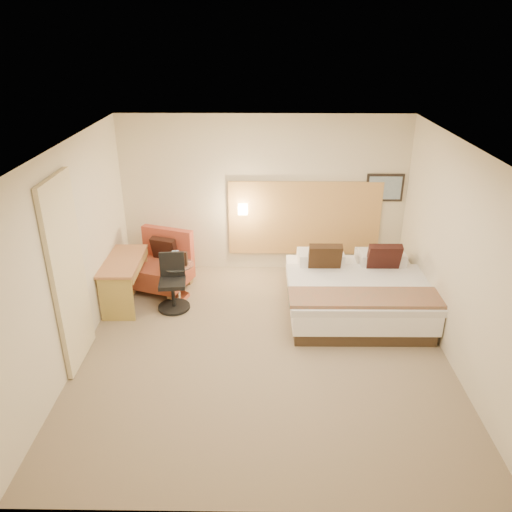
{
  "coord_description": "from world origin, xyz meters",
  "views": [
    {
      "loc": [
        -0.02,
        -5.59,
        3.93
      ],
      "look_at": [
        -0.11,
        0.74,
        1.03
      ],
      "focal_mm": 35.0,
      "sensor_mm": 36.0,
      "label": 1
    }
  ],
  "objects_px": {
    "bed": "(355,291)",
    "desk": "(125,269)",
    "lounge_chair": "(162,266)",
    "side_table": "(178,279)",
    "desk_chair": "(173,287)"
  },
  "relations": [
    {
      "from": "bed",
      "to": "desk",
      "type": "xyz_separation_m",
      "value": [
        -3.49,
        0.2,
        0.25
      ]
    },
    {
      "from": "lounge_chair",
      "to": "desk_chair",
      "type": "bearing_deg",
      "value": -66.59
    },
    {
      "from": "side_table",
      "to": "desk_chair",
      "type": "bearing_deg",
      "value": -94.29
    },
    {
      "from": "lounge_chair",
      "to": "desk_chair",
      "type": "distance_m",
      "value": 0.74
    },
    {
      "from": "lounge_chair",
      "to": "desk",
      "type": "distance_m",
      "value": 0.72
    },
    {
      "from": "bed",
      "to": "side_table",
      "type": "relative_size",
      "value": 3.59
    },
    {
      "from": "lounge_chair",
      "to": "side_table",
      "type": "bearing_deg",
      "value": -48.45
    },
    {
      "from": "side_table",
      "to": "desk",
      "type": "height_order",
      "value": "desk"
    },
    {
      "from": "bed",
      "to": "lounge_chair",
      "type": "height_order",
      "value": "bed"
    },
    {
      "from": "lounge_chair",
      "to": "side_table",
      "type": "distance_m",
      "value": 0.48
    },
    {
      "from": "lounge_chair",
      "to": "bed",
      "type": "bearing_deg",
      "value": -13.54
    },
    {
      "from": "desk",
      "to": "desk_chair",
      "type": "xyz_separation_m",
      "value": [
        0.74,
        -0.15,
        -0.22
      ]
    },
    {
      "from": "desk_chair",
      "to": "desk",
      "type": "bearing_deg",
      "value": 168.69
    },
    {
      "from": "bed",
      "to": "desk",
      "type": "distance_m",
      "value": 3.51
    },
    {
      "from": "bed",
      "to": "desk",
      "type": "relative_size",
      "value": 1.76
    }
  ]
}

